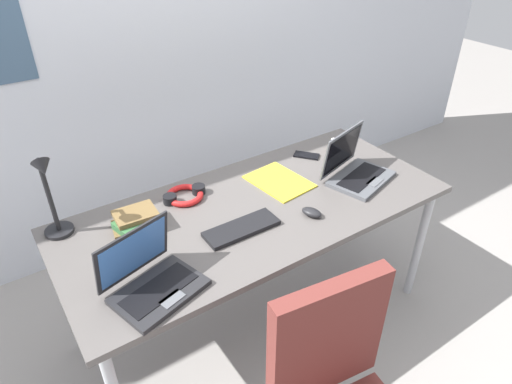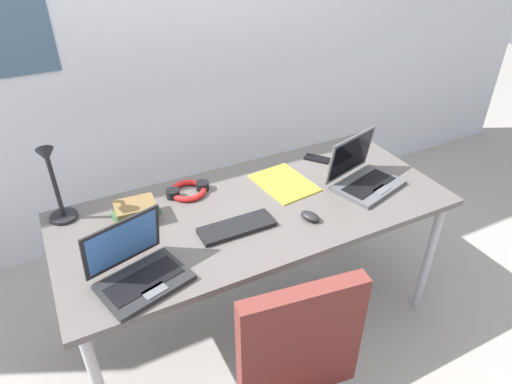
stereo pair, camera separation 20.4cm
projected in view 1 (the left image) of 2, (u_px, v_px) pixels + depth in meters
ground_plane at (256, 316)px, 2.49m from camera, size 12.00×12.00×0.00m
wall_back at (146, 31)px, 2.54m from camera, size 6.00×0.13×2.60m
desk at (256, 216)px, 2.12m from camera, size 1.80×0.80×0.74m
desk_lamp at (50, 198)px, 1.79m from camera, size 0.12×0.18×0.40m
laptop_front_right at (355, 170)px, 2.27m from camera, size 0.38×0.34×0.24m
laptop_near_mouse at (151, 279)px, 1.62m from camera, size 0.37×0.33×0.23m
external_keyboard at (242, 228)px, 1.93m from camera, size 0.33×0.12×0.02m
computer_mouse at (312, 212)px, 2.02m from camera, size 0.09×0.11×0.03m
cell_phone at (306, 155)px, 2.48m from camera, size 0.13×0.15×0.01m
headphones at (185, 195)px, 2.14m from camera, size 0.21×0.18×0.04m
pill_bottle at (334, 145)px, 2.50m from camera, size 0.04×0.04×0.08m
book_stack at (136, 222)px, 1.92m from camera, size 0.21×0.17×0.08m
paper_folder_back_left at (279, 181)px, 2.26m from camera, size 0.26×0.33×0.01m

